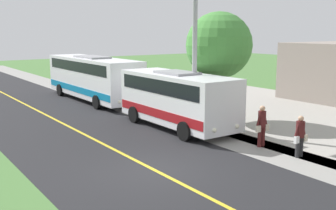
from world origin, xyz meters
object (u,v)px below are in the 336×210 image
(transit_bus_rear, at_px, (93,76))
(pedestrian_waiting, at_px, (262,125))
(pedestrian_with_bags, at_px, (300,135))
(street_light_pole, at_px, (193,44))
(tree_curbside, at_px, (219,46))
(shuttle_bus_front, at_px, (177,97))

(transit_bus_rear, xyz_separation_m, pedestrian_waiting, (-0.89, 15.22, -0.76))
(pedestrian_with_bags, distance_m, street_light_pole, 6.93)
(tree_curbside, bearing_deg, transit_bus_rear, -74.48)
(pedestrian_waiting, xyz_separation_m, tree_curbside, (-1.95, -5.02, 3.18))
(pedestrian_waiting, bearing_deg, shuttle_bus_front, -79.27)
(tree_curbside, bearing_deg, pedestrian_waiting, 68.81)
(tree_curbside, bearing_deg, pedestrian_with_bags, 75.11)
(transit_bus_rear, distance_m, tree_curbside, 10.86)
(transit_bus_rear, bearing_deg, pedestrian_waiting, 93.34)
(shuttle_bus_front, xyz_separation_m, street_light_pole, (-0.35, 0.81, 2.69))
(shuttle_bus_front, relative_size, pedestrian_with_bags, 4.43)
(shuttle_bus_front, xyz_separation_m, transit_bus_rear, (-0.04, -10.30, 0.14))
(street_light_pole, bearing_deg, pedestrian_waiting, 98.05)
(street_light_pole, height_order, tree_curbside, street_light_pole)
(transit_bus_rear, bearing_deg, shuttle_bus_front, 89.76)
(transit_bus_rear, distance_m, pedestrian_waiting, 15.26)
(pedestrian_waiting, distance_m, tree_curbside, 6.25)
(shuttle_bus_front, bearing_deg, street_light_pole, 113.43)
(transit_bus_rear, xyz_separation_m, pedestrian_with_bags, (-1.00, 17.11, -0.84))
(pedestrian_with_bags, relative_size, street_light_pole, 0.22)
(shuttle_bus_front, distance_m, street_light_pole, 2.83)
(shuttle_bus_front, bearing_deg, transit_bus_rear, -90.24)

